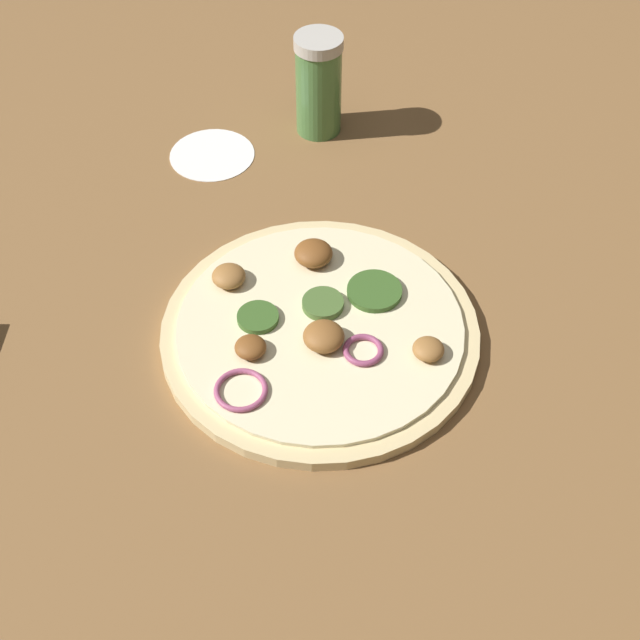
{
  "coord_description": "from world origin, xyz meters",
  "views": [
    {
      "loc": [
        0.07,
        0.49,
        0.57
      ],
      "look_at": [
        0.0,
        0.0,
        0.02
      ],
      "focal_mm": 50.0,
      "sensor_mm": 36.0,
      "label": 1
    }
  ],
  "objects": [
    {
      "name": "ground_plane",
      "position": [
        0.0,
        0.0,
        0.0
      ],
      "size": [
        3.0,
        3.0,
        0.0
      ],
      "primitive_type": "plane",
      "color": "brown"
    },
    {
      "name": "pizza",
      "position": [
        0.0,
        -0.0,
        0.01
      ],
      "size": [
        0.27,
        0.27,
        0.03
      ],
      "color": "beige",
      "rests_on": "ground_plane"
    },
    {
      "name": "spice_jar",
      "position": [
        -0.04,
        -0.29,
        0.05
      ],
      "size": [
        0.05,
        0.05,
        0.11
      ],
      "color": "#4C7F42",
      "rests_on": "ground_plane"
    },
    {
      "name": "flour_patch",
      "position": [
        0.07,
        -0.26,
        0.0
      ],
      "size": [
        0.09,
        0.09,
        0.0
      ],
      "color": "white",
      "rests_on": "ground_plane"
    }
  ]
}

